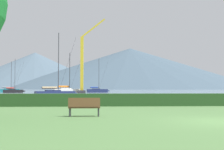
{
  "coord_description": "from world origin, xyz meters",
  "views": [
    {
      "loc": [
        -5.43,
        -12.1,
        1.45
      ],
      "look_at": [
        -1.7,
        56.24,
        4.5
      ],
      "focal_mm": 46.3,
      "sensor_mm": 36.0,
      "label": 1
    }
  ],
  "objects_px": {
    "sailboat_slip_6": "(13,91)",
    "dock_crane": "(83,68)",
    "sailboat_slip_4": "(68,91)",
    "sailboat_slip_11": "(97,90)",
    "park_bench_under_tree": "(84,106)",
    "sailboat_slip_3": "(56,93)",
    "sailboat_slip_2": "(10,90)"
  },
  "relations": [
    {
      "from": "dock_crane",
      "to": "sailboat_slip_11",
      "type": "bearing_deg",
      "value": 76.94
    },
    {
      "from": "sailboat_slip_4",
      "to": "park_bench_under_tree",
      "type": "xyz_separation_m",
      "value": [
        6.99,
        -62.48,
        -0.18
      ]
    },
    {
      "from": "sailboat_slip_6",
      "to": "dock_crane",
      "type": "bearing_deg",
      "value": -47.05
    },
    {
      "from": "sailboat_slip_6",
      "to": "sailboat_slip_11",
      "type": "xyz_separation_m",
      "value": [
        25.22,
        5.06,
        0.08
      ]
    },
    {
      "from": "dock_crane",
      "to": "sailboat_slip_4",
      "type": "bearing_deg",
      "value": 163.56
    },
    {
      "from": "sailboat_slip_4",
      "to": "sailboat_slip_11",
      "type": "distance_m",
      "value": 17.73
    },
    {
      "from": "sailboat_slip_6",
      "to": "park_bench_under_tree",
      "type": "distance_m",
      "value": 77.17
    },
    {
      "from": "sailboat_slip_2",
      "to": "park_bench_under_tree",
      "type": "xyz_separation_m",
      "value": [
        28.33,
        -83.47,
        -0.11
      ]
    },
    {
      "from": "sailboat_slip_3",
      "to": "dock_crane",
      "type": "height_order",
      "value": "dock_crane"
    },
    {
      "from": "sailboat_slip_11",
      "to": "dock_crane",
      "type": "height_order",
      "value": "dock_crane"
    },
    {
      "from": "sailboat_slip_6",
      "to": "sailboat_slip_11",
      "type": "bearing_deg",
      "value": -6.36
    },
    {
      "from": "sailboat_slip_4",
      "to": "park_bench_under_tree",
      "type": "height_order",
      "value": "sailboat_slip_4"
    },
    {
      "from": "sailboat_slip_2",
      "to": "sailboat_slip_6",
      "type": "relative_size",
      "value": 1.01
    },
    {
      "from": "sailboat_slip_3",
      "to": "sailboat_slip_4",
      "type": "bearing_deg",
      "value": 71.09
    },
    {
      "from": "sailboat_slip_3",
      "to": "park_bench_under_tree",
      "type": "height_order",
      "value": "sailboat_slip_3"
    },
    {
      "from": "sailboat_slip_2",
      "to": "sailboat_slip_4",
      "type": "xyz_separation_m",
      "value": [
        21.34,
        -20.99,
        0.07
      ]
    },
    {
      "from": "sailboat_slip_6",
      "to": "park_bench_under_tree",
      "type": "xyz_separation_m",
      "value": [
        24.23,
        -73.26,
        -0.04
      ]
    },
    {
      "from": "sailboat_slip_11",
      "to": "park_bench_under_tree",
      "type": "relative_size",
      "value": 6.77
    },
    {
      "from": "sailboat_slip_2",
      "to": "sailboat_slip_3",
      "type": "distance_m",
      "value": 57.68
    },
    {
      "from": "sailboat_slip_4",
      "to": "sailboat_slip_6",
      "type": "relative_size",
      "value": 1.06
    },
    {
      "from": "sailboat_slip_4",
      "to": "dock_crane",
      "type": "height_order",
      "value": "dock_crane"
    },
    {
      "from": "sailboat_slip_4",
      "to": "sailboat_slip_6",
      "type": "height_order",
      "value": "sailboat_slip_4"
    },
    {
      "from": "sailboat_slip_6",
      "to": "sailboat_slip_11",
      "type": "relative_size",
      "value": 0.94
    },
    {
      "from": "sailboat_slip_2",
      "to": "park_bench_under_tree",
      "type": "relative_size",
      "value": 6.4
    },
    {
      "from": "sailboat_slip_3",
      "to": "sailboat_slip_4",
      "type": "xyz_separation_m",
      "value": [
        -1.3,
        32.07,
        0.12
      ]
    },
    {
      "from": "sailboat_slip_2",
      "to": "sailboat_slip_4",
      "type": "relative_size",
      "value": 0.95
    },
    {
      "from": "sailboat_slip_4",
      "to": "sailboat_slip_2",
      "type": "bearing_deg",
      "value": 114.7
    },
    {
      "from": "sailboat_slip_6",
      "to": "dock_crane",
      "type": "distance_m",
      "value": 25.19
    },
    {
      "from": "dock_crane",
      "to": "sailboat_slip_2",
      "type": "bearing_deg",
      "value": 138.84
    },
    {
      "from": "sailboat_slip_4",
      "to": "park_bench_under_tree",
      "type": "distance_m",
      "value": 62.87
    },
    {
      "from": "park_bench_under_tree",
      "to": "sailboat_slip_6",
      "type": "bearing_deg",
      "value": 107.72
    },
    {
      "from": "sailboat_slip_6",
      "to": "sailboat_slip_3",
      "type": "bearing_deg",
      "value": -84.29
    }
  ]
}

